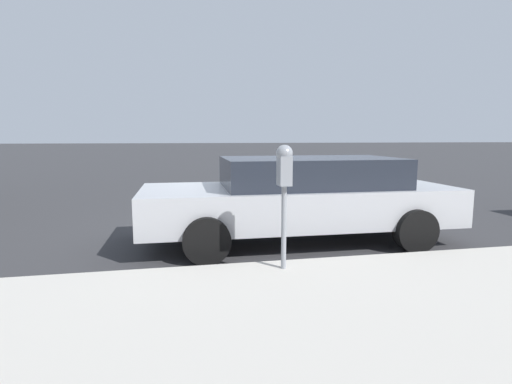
# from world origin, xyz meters

# --- Properties ---
(ground_plane) EXTENTS (220.00, 220.00, 0.00)m
(ground_plane) POSITION_xyz_m (0.00, 0.00, 0.00)
(ground_plane) COLOR #333335
(parking_meter) EXTENTS (0.21, 0.19, 1.46)m
(parking_meter) POSITION_xyz_m (-2.50, 0.25, 1.25)
(parking_meter) COLOR gray
(parking_meter) RESTS_ON sidewalk
(car_silver) EXTENTS (2.11, 4.94, 1.35)m
(car_silver) POSITION_xyz_m (-0.85, -0.49, 0.73)
(car_silver) COLOR #B7BABF
(car_silver) RESTS_ON ground_plane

